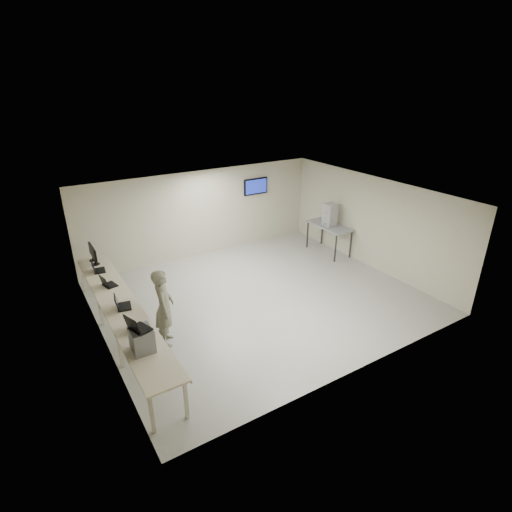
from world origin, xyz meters
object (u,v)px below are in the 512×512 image
soldier (164,308)px  side_table (329,227)px  equipment_box (142,340)px  workbench (121,308)px

soldier → side_table: 6.71m
side_table → equipment_box: bearing=-156.3°
equipment_box → soldier: bearing=55.6°
workbench → side_table: side_table is taller
workbench → equipment_box: (-0.06, -1.80, 0.30)m
side_table → workbench: bearing=-169.1°
workbench → soldier: (0.77, -0.58, 0.06)m
workbench → side_table: 7.32m
equipment_box → side_table: size_ratio=0.28×
side_table → soldier: bearing=-163.0°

